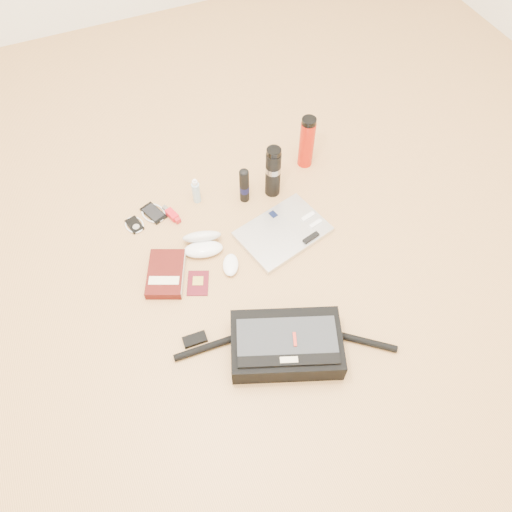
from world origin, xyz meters
The scene contains 14 objects.
ground centered at (0.00, 0.00, 0.00)m, with size 4.00×4.00×0.00m, color tan.
messenger_bag centered at (-0.02, -0.32, 0.05)m, with size 0.75×0.37×0.11m.
laptop centered at (0.20, 0.16, 0.01)m, with size 0.40×0.33×0.03m.
book centered at (-0.31, 0.15, 0.02)m, with size 0.21×0.25×0.04m.
passport centered at (-0.21, 0.07, 0.00)m, with size 0.12×0.14×0.01m.
mouse centered at (-0.06, 0.09, 0.02)m, with size 0.10×0.12×0.03m.
sunglasses_case centered at (-0.13, 0.22, 0.03)m, with size 0.19×0.17×0.09m.
ipod centered at (-0.36, 0.45, 0.00)m, with size 0.09×0.09×0.01m.
phone centered at (-0.27, 0.48, 0.01)m, with size 0.12×0.13×0.01m.
inhaler centered at (-0.20, 0.43, 0.01)m, with size 0.05×0.11×0.03m.
spray_bottle centered at (-0.07, 0.47, 0.06)m, with size 0.04×0.04×0.13m.
aerosol_can centered at (0.13, 0.40, 0.09)m, with size 0.05×0.05×0.18m.
thermos_black centered at (0.25, 0.39, 0.13)m, with size 0.08×0.08×0.25m.
thermos_red centered at (0.47, 0.49, 0.13)m, with size 0.08×0.08×0.26m.
Camera 1 is at (-0.40, -0.95, 1.67)m, focal length 35.00 mm.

